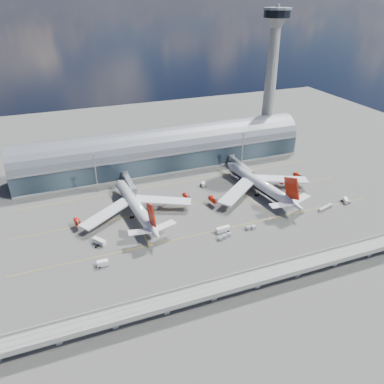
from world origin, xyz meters
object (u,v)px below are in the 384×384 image
object	(u,v)px
control_tower	(271,82)
service_truck_5	(153,206)
cargo_train_0	(251,227)
airliner_left	(136,206)
service_truck_1	(103,263)
cargo_train_2	(325,208)
floodlight_mast_left	(96,172)
service_truck_0	(99,242)
airliner_right	(260,184)
cargo_train_1	(225,236)
service_truck_3	(346,201)
floodlight_mast_right	(242,150)
service_truck_2	(223,229)
service_truck_4	(203,184)

from	to	relation	value
control_tower	service_truck_5	world-z (taller)	control_tower
cargo_train_0	airliner_left	bearing A→B (deg)	49.06
airliner_left	service_truck_5	bearing A→B (deg)	14.18
service_truck_1	cargo_train_2	world-z (taller)	service_truck_1
floodlight_mast_left	service_truck_0	world-z (taller)	floodlight_mast_left
airliner_right	service_truck_5	xyz separation A→B (m)	(-66.47, 5.30, -4.62)
cargo_train_1	service_truck_3	bearing A→B (deg)	-70.53
control_tower	floodlight_mast_right	size ratio (longest dim) A/B	4.01
service_truck_2	cargo_train_1	xyz separation A→B (m)	(-1.67, -5.49, -0.47)
service_truck_0	service_truck_5	size ratio (longest dim) A/B	1.32
airliner_left	service_truck_4	distance (m)	52.30
control_tower	cargo_train_2	xyz separation A→B (m)	(-16.14, -95.68, -50.68)
airliner_right	cargo_train_2	world-z (taller)	airliner_right
floodlight_mast_left	cargo_train_1	world-z (taller)	floodlight_mast_left
service_truck_3	cargo_train_2	xyz separation A→B (m)	(-16.15, -2.15, -0.40)
floodlight_mast_right	service_truck_2	world-z (taller)	floodlight_mast_right
service_truck_4	cargo_train_2	distance (m)	75.19
service_truck_3	service_truck_5	distance (m)	113.54
service_truck_4	floodlight_mast_left	bearing A→B (deg)	-176.88
floodlight_mast_right	service_truck_0	world-z (taller)	floodlight_mast_right
service_truck_5	cargo_train_2	bearing A→B (deg)	-58.63
cargo_train_1	cargo_train_2	distance (m)	66.46
service_truck_4	service_truck_1	bearing A→B (deg)	-125.05
floodlight_mast_left	cargo_train_1	size ratio (longest dim) A/B	3.03
service_truck_4	cargo_train_2	world-z (taller)	service_truck_4
airliner_left	cargo_train_0	bearing A→B (deg)	-38.43
floodlight_mast_left	cargo_train_1	distance (m)	90.62
cargo_train_0	cargo_train_1	bearing A→B (deg)	90.97
cargo_train_2	service_truck_3	bearing A→B (deg)	-65.84
service_truck_0	cargo_train_1	bearing A→B (deg)	-52.23
floodlight_mast_right	airliner_left	xyz separation A→B (m)	(-84.13, -35.25, -7.53)
floodlight_mast_left	service_truck_0	bearing A→B (deg)	-97.77
floodlight_mast_left	floodlight_mast_right	bearing A→B (deg)	0.00
airliner_right	service_truck_5	size ratio (longest dim) A/B	13.02
service_truck_1	service_truck_3	xyz separation A→B (m)	(143.64, 7.14, -0.12)
airliner_left	service_truck_4	world-z (taller)	airliner_left
floodlight_mast_left	service_truck_2	xyz separation A→B (m)	(54.26, -67.21, -12.19)
service_truck_2	cargo_train_1	world-z (taller)	service_truck_2
service_truck_1	service_truck_4	size ratio (longest dim) A/B	1.06
airliner_left	service_truck_0	distance (m)	31.19
floodlight_mast_left	cargo_train_0	world-z (taller)	floodlight_mast_left
control_tower	service_truck_0	world-z (taller)	control_tower
service_truck_0	cargo_train_0	size ratio (longest dim) A/B	1.30
airliner_right	service_truck_1	size ratio (longest dim) A/B	14.02
airliner_right	service_truck_3	distance (m)	50.98
cargo_train_1	airliner_right	bearing A→B (deg)	-33.98
airliner_left	service_truck_4	xyz separation A→B (m)	(48.39, 19.27, -4.79)
airliner_left	service_truck_5	xyz separation A→B (m)	(10.81, 3.77, -4.76)
service_truck_5	floodlight_mast_right	bearing A→B (deg)	-13.95
service_truck_2	cargo_train_2	world-z (taller)	service_truck_2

